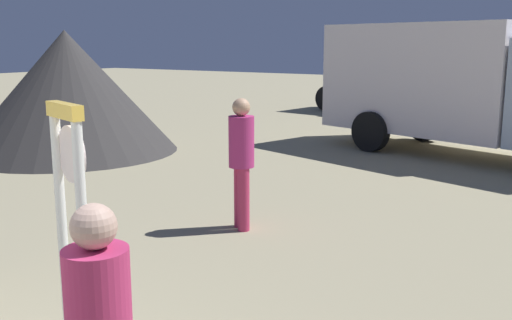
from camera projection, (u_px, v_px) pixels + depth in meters
The scene contains 5 objects.
standing_clock at pixel (72, 217), 3.97m from camera, with size 0.46×0.22×2.02m.
person_distant at pixel (241, 157), 7.49m from camera, with size 0.33×0.33×1.72m.
box_truck_near at pixel (461, 83), 12.43m from camera, with size 6.82×3.90×2.82m.
box_truck_far at pixel (418, 69), 19.57m from camera, with size 6.52×3.21×2.74m.
dome_tent at pixel (68, 92), 12.91m from camera, with size 4.75×4.75×2.69m.
Camera 1 is at (3.37, -0.69, 2.40)m, focal length 40.88 mm.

